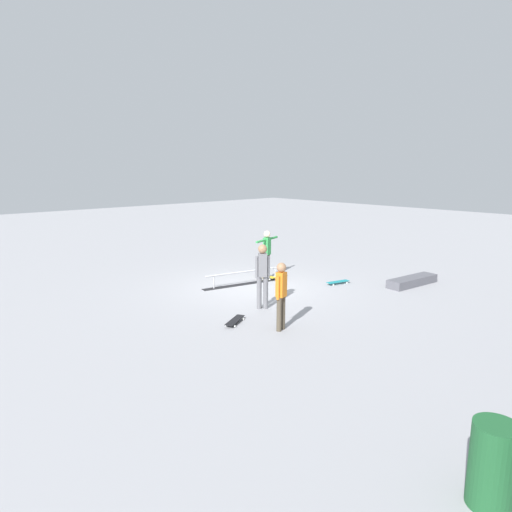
% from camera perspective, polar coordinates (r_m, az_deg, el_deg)
% --- Properties ---
extents(ground_plane, '(60.00, 60.00, 0.00)m').
position_cam_1_polar(ground_plane, '(13.95, -0.32, -4.04)').
color(ground_plane, '#9E9EA3').
extents(grind_rail, '(2.98, 0.84, 0.44)m').
position_cam_1_polar(grind_rail, '(14.28, -1.34, -2.89)').
color(grind_rail, black).
rests_on(grind_rail, ground_plane).
extents(skate_ledge, '(2.04, 0.72, 0.26)m').
position_cam_1_polar(skate_ledge, '(15.02, 19.53, -3.07)').
color(skate_ledge, '#595960').
rests_on(skate_ledge, ground_plane).
extents(skater_main, '(1.29, 0.43, 1.63)m').
position_cam_1_polar(skater_main, '(14.85, 1.43, 0.66)').
color(skater_main, brown).
rests_on(skater_main, ground_plane).
extents(skateboard_main, '(0.32, 0.82, 0.09)m').
position_cam_1_polar(skateboard_main, '(15.04, 1.27, -2.62)').
color(skateboard_main, yellow).
rests_on(skateboard_main, ground_plane).
extents(bystander_orange_shirt, '(0.37, 0.23, 1.60)m').
position_cam_1_polar(bystander_orange_shirt, '(10.12, 3.27, -4.73)').
color(bystander_orange_shirt, brown).
rests_on(bystander_orange_shirt, ground_plane).
extents(bystander_grey_shirt, '(0.36, 0.30, 1.74)m').
position_cam_1_polar(bystander_grey_shirt, '(11.63, 0.85, -2.17)').
color(bystander_grey_shirt, slate).
rests_on(bystander_grey_shirt, ground_plane).
extents(loose_skateboard_teal, '(0.82, 0.39, 0.09)m').
position_cam_1_polar(loose_skateboard_teal, '(14.54, 10.56, -3.30)').
color(loose_skateboard_teal, teal).
rests_on(loose_skateboard_teal, ground_plane).
extents(loose_skateboard_black, '(0.80, 0.55, 0.09)m').
position_cam_1_polar(loose_skateboard_black, '(10.80, -2.74, -8.30)').
color(loose_skateboard_black, black).
rests_on(loose_skateboard_black, ground_plane).
extents(trash_bin, '(0.50, 0.50, 0.99)m').
position_cam_1_polar(trash_bin, '(5.95, 28.28, -22.72)').
color(trash_bin, '#1E592D').
rests_on(trash_bin, ground_plane).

